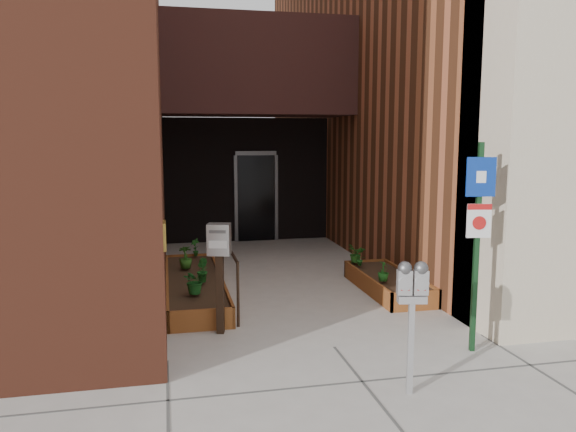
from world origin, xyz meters
TOP-DOWN VIEW (x-y plane):
  - ground at (0.00, 0.00)m, footprint 80.00×80.00m
  - architecture at (-0.18, 6.89)m, footprint 20.00×14.60m
  - planter_left at (-1.55, 2.70)m, footprint 0.90×3.60m
  - planter_right at (1.60, 2.20)m, footprint 0.80×2.20m
  - handrail at (-1.05, 2.65)m, footprint 0.04×3.34m
  - parking_meter at (0.37, -1.35)m, footprint 0.31×0.17m
  - sign_post at (1.59, -0.47)m, footprint 0.34×0.11m
  - payment_dropbox at (-1.31, 0.80)m, footprint 0.33×0.28m
  - shrub_left_a at (-1.59, 1.70)m, footprint 0.49×0.49m
  - shrub_left_b at (-1.45, 2.35)m, footprint 0.24×0.24m
  - shrub_left_c at (-1.66, 3.33)m, footprint 0.24×0.24m
  - shrub_left_d at (-1.44, 4.30)m, footprint 0.25×0.25m
  - shrub_right_a at (1.35, 1.79)m, footprint 0.20×0.20m
  - shrub_right_b at (1.35, 2.88)m, footprint 0.18×0.18m
  - shrub_right_c at (1.35, 3.10)m, footprint 0.34×0.34m

SIDE VIEW (x-z plane):
  - ground at x=0.00m, z-range 0.00..0.00m
  - planter_left at x=-1.55m, z-range -0.02..0.28m
  - planter_right at x=1.60m, z-range -0.02..0.28m
  - shrub_right_a at x=1.35m, z-range 0.30..0.62m
  - shrub_left_d at x=-1.44m, z-range 0.30..0.63m
  - shrub_right_c at x=1.35m, z-range 0.30..0.64m
  - shrub_right_b at x=1.35m, z-range 0.30..0.64m
  - shrub_left_b at x=-1.45m, z-range 0.30..0.67m
  - shrub_left_a at x=-1.59m, z-range 0.30..0.69m
  - shrub_left_c at x=-1.66m, z-range 0.30..0.69m
  - handrail at x=-1.05m, z-range 0.30..1.20m
  - payment_dropbox at x=-1.31m, z-range 0.32..1.77m
  - parking_meter at x=0.37m, z-range 0.37..1.73m
  - sign_post at x=1.59m, z-range 0.29..2.78m
  - architecture at x=-0.18m, z-range -0.02..9.98m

